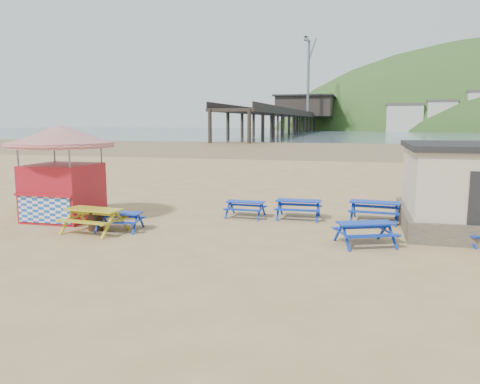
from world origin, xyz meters
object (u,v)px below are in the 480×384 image
(picnic_table_blue_b, at_px, (299,209))
(litter_bin, at_px, (96,219))
(ice_cream_kiosk, at_px, (62,160))
(picnic_table_blue_a, at_px, (245,209))
(picnic_table_yellow, at_px, (95,220))

(picnic_table_blue_b, xyz_separation_m, litter_bin, (-6.85, -3.97, 0.04))
(ice_cream_kiosk, bearing_deg, picnic_table_blue_b, 15.02)
(picnic_table_blue_a, distance_m, picnic_table_yellow, 6.05)
(picnic_table_yellow, bearing_deg, litter_bin, 119.73)
(picnic_table_blue_b, bearing_deg, litter_bin, -150.90)
(picnic_table_blue_b, relative_size, picnic_table_yellow, 0.83)
(picnic_table_yellow, bearing_deg, ice_cream_kiosk, 151.50)
(litter_bin, bearing_deg, ice_cream_kiosk, 148.02)
(picnic_table_yellow, relative_size, litter_bin, 2.66)
(picnic_table_yellow, height_order, litter_bin, picnic_table_yellow)
(picnic_table_blue_a, bearing_deg, ice_cream_kiosk, -159.62)
(picnic_table_blue_a, relative_size, picnic_table_blue_b, 0.88)
(picnic_table_blue_a, height_order, picnic_table_yellow, picnic_table_yellow)
(picnic_table_blue_b, height_order, ice_cream_kiosk, ice_cream_kiosk)
(picnic_table_blue_b, distance_m, litter_bin, 7.92)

